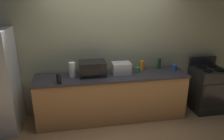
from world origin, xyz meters
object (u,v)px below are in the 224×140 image
object	(u,v)px
toaster_oven	(121,68)
cordless_phone	(59,79)
bottle_wine	(159,63)
mug_blue	(175,67)
microwave	(92,68)
stove_range	(207,89)
mug_green	(138,70)
paper_towel_roll	(72,70)
bottle_dish_soap	(142,65)

from	to	relation	value
toaster_oven	cordless_phone	bearing A→B (deg)	-166.29
bottle_wine	toaster_oven	bearing A→B (deg)	-168.84
mug_blue	bottle_wine	bearing A→B (deg)	152.23
microwave	bottle_wine	size ratio (longest dim) A/B	2.30
stove_range	mug_green	world-z (taller)	stove_range
toaster_oven	bottle_wine	xyz separation A→B (m)	(0.82, 0.16, -0.00)
paper_towel_roll	toaster_oven	bearing A→B (deg)	0.63
toaster_oven	cordless_phone	world-z (taller)	toaster_oven
paper_towel_roll	bottle_wine	xyz separation A→B (m)	(1.72, 0.17, -0.03)
bottle_wine	cordless_phone	bearing A→B (deg)	-167.36
microwave	mug_blue	size ratio (longest dim) A/B	4.48
paper_towel_roll	stove_range	bearing A→B (deg)	-1.06
cordless_phone	bottle_wine	xyz separation A→B (m)	(1.95, 0.44, 0.03)
bottle_dish_soap	toaster_oven	bearing A→B (deg)	-160.62
cordless_phone	mug_blue	world-z (taller)	cordless_phone
cordless_phone	bottle_wine	bearing A→B (deg)	-8.44
paper_towel_roll	mug_blue	xyz separation A→B (m)	(1.99, 0.03, -0.08)
paper_towel_roll	cordless_phone	bearing A→B (deg)	-130.54
stove_range	bottle_dish_soap	size ratio (longest dim) A/B	5.96
bottle_wine	mug_blue	xyz separation A→B (m)	(0.27, -0.14, -0.05)
mug_blue	mug_green	xyz separation A→B (m)	(-0.76, 0.00, -0.01)
bottle_dish_soap	bottle_wine	xyz separation A→B (m)	(0.36, -0.00, 0.01)
mug_green	bottle_wine	bearing A→B (deg)	15.61
bottle_wine	bottle_dish_soap	bearing A→B (deg)	179.89
bottle_dish_soap	mug_green	distance (m)	0.20
cordless_phone	mug_blue	distance (m)	2.24
stove_range	mug_blue	world-z (taller)	stove_range
bottle_wine	paper_towel_roll	bearing A→B (deg)	-174.31
microwave	cordless_phone	world-z (taller)	microwave
cordless_phone	mug_blue	bearing A→B (deg)	-13.48
paper_towel_roll	mug_blue	bearing A→B (deg)	0.87
stove_range	paper_towel_roll	xyz separation A→B (m)	(-2.72, 0.05, 0.57)
bottle_dish_soap	mug_green	size ratio (longest dim) A/B	1.98
paper_towel_roll	bottle_wine	size ratio (longest dim) A/B	1.29
paper_towel_roll	cordless_phone	world-z (taller)	paper_towel_roll
paper_towel_roll	bottle_dish_soap	bearing A→B (deg)	7.19
microwave	paper_towel_roll	xyz separation A→B (m)	(-0.36, 0.00, 0.00)
stove_range	toaster_oven	world-z (taller)	toaster_oven
toaster_oven	bottle_dish_soap	size ratio (longest dim) A/B	1.87
mug_blue	stove_range	bearing A→B (deg)	-6.35
cordless_phone	bottle_wine	size ratio (longest dim) A/B	0.72
bottle_dish_soap	mug_blue	bearing A→B (deg)	-12.77
toaster_oven	mug_green	world-z (taller)	toaster_oven
stove_range	mug_blue	distance (m)	0.88
cordless_phone	bottle_dish_soap	size ratio (longest dim) A/B	0.83
microwave	mug_green	xyz separation A→B (m)	(0.87, 0.04, -0.09)
stove_range	mug_blue	size ratio (longest dim) A/B	10.09
toaster_oven	mug_green	size ratio (longest dim) A/B	3.71
cordless_phone	mug_green	world-z (taller)	cordless_phone
toaster_oven	cordless_phone	xyz separation A→B (m)	(-1.13, -0.28, -0.03)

